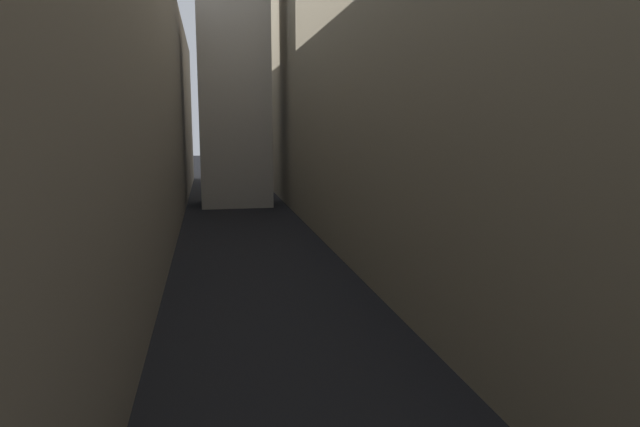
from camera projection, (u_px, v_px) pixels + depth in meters
ground_plane at (252, 246)px, 40.54m from camera, size 264.00×264.00×0.00m
building_block_left at (70, 101)px, 38.46m from camera, size 13.59×108.00×20.86m
building_block_right at (392, 76)px, 42.70m from camera, size 11.42×108.00×25.07m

